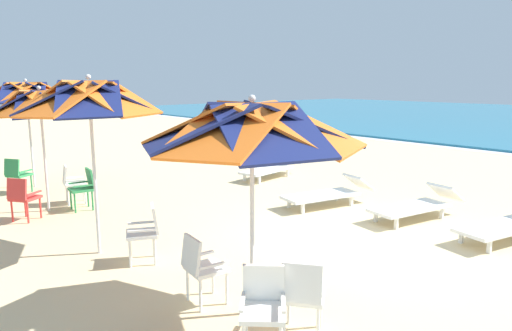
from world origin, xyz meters
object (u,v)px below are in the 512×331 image
object	(u,v)px
plastic_chair_1	(303,293)
beach_umbrella_0	(252,127)
plastic_chair_0	(263,304)
plastic_chair_2	(201,265)
plastic_chair_4	(84,186)
plastic_chair_7	(17,173)
beach_umbrella_1	(90,100)
plastic_chair_5	(23,196)
sun_lounger_3	(271,168)
plastic_chair_3	(146,230)
sun_lounger_1	(417,205)
sun_lounger_0	(508,224)
beach_umbrella_2	(40,105)
sun_lounger_2	(328,193)
beach_umbrella_3	(26,93)
plastic_chair_6	(72,182)

from	to	relation	value
plastic_chair_1	beach_umbrella_0	bearing A→B (deg)	-174.70
plastic_chair_0	plastic_chair_2	size ratio (longest dim) A/B	1.00
plastic_chair_4	plastic_chair_2	bearing A→B (deg)	-5.72
plastic_chair_7	beach_umbrella_1	bearing A→B (deg)	-0.97
plastic_chair_5	sun_lounger_3	xyz separation A→B (m)	(0.14, 6.39, -0.22)
plastic_chair_3	sun_lounger_1	distance (m)	5.28
plastic_chair_1	sun_lounger_0	size ratio (longest dim) A/B	0.39
beach_umbrella_0	beach_umbrella_2	bearing A→B (deg)	-175.96
plastic_chair_5	sun_lounger_2	bearing A→B (deg)	59.65
plastic_chair_1	beach_umbrella_3	bearing A→B (deg)	-179.63
plastic_chair_1	sun_lounger_1	distance (m)	5.04
plastic_chair_1	sun_lounger_3	xyz separation A→B (m)	(-6.22, 5.31, -0.22)
plastic_chair_0	beach_umbrella_2	distance (m)	6.90
plastic_chair_3	plastic_chair_1	bearing A→B (deg)	4.67
beach_umbrella_1	plastic_chair_5	bearing A→B (deg)	-170.75
beach_umbrella_0	sun_lounger_3	bearing A→B (deg)	135.59
beach_umbrella_2	beach_umbrella_1	bearing A→B (deg)	-2.97
plastic_chair_6	plastic_chair_5	bearing A→B (deg)	-59.90
beach_umbrella_1	plastic_chair_3	bearing A→B (deg)	26.87
beach_umbrella_0	plastic_chair_1	xyz separation A→B (m)	(0.73, 0.07, -1.69)
sun_lounger_0	sun_lounger_3	world-z (taller)	same
plastic_chair_0	sun_lounger_2	world-z (taller)	plastic_chair_0
sun_lounger_1	sun_lounger_3	world-z (taller)	same
beach_umbrella_2	sun_lounger_0	world-z (taller)	beach_umbrella_2
plastic_chair_5	beach_umbrella_3	distance (m)	3.68
beach_umbrella_1	plastic_chair_6	xyz separation A→B (m)	(-3.27, 0.75, -1.90)
plastic_chair_2	sun_lounger_0	size ratio (longest dim) A/B	0.39
plastic_chair_4	sun_lounger_0	size ratio (longest dim) A/B	0.39
sun_lounger_0	sun_lounger_1	bearing A→B (deg)	-178.10
plastic_chair_1	sun_lounger_2	bearing A→B (deg)	127.39
beach_umbrella_1	plastic_chair_7	xyz separation A→B (m)	(-5.08, 0.09, -1.90)
sun_lounger_1	sun_lounger_2	xyz separation A→B (m)	(-1.77, -0.57, 0.00)
plastic_chair_6	sun_lounger_0	bearing A→B (deg)	33.46
sun_lounger_2	sun_lounger_3	xyz separation A→B (m)	(-2.98, 1.07, 0.00)
plastic_chair_5	beach_umbrella_0	bearing A→B (deg)	10.13
beach_umbrella_2	sun_lounger_2	xyz separation A→B (m)	(3.54, 4.74, -1.92)
plastic_chair_5	sun_lounger_2	distance (m)	6.17
sun_lounger_0	beach_umbrella_0	bearing A→B (deg)	-100.56
sun_lounger_0	sun_lounger_1	size ratio (longest dim) A/B	1.00
plastic_chair_7	plastic_chair_3	bearing A→B (deg)	3.15
beach_umbrella_2	sun_lounger_1	world-z (taller)	beach_umbrella_2
plastic_chair_0	beach_umbrella_1	bearing A→B (deg)	-177.14
beach_umbrella_3	sun_lounger_1	xyz separation A→B (m)	(7.89, 4.88, -2.09)
plastic_chair_2	sun_lounger_3	size ratio (longest dim) A/B	0.39
plastic_chair_4	sun_lounger_3	world-z (taller)	plastic_chair_4
beach_umbrella_1	beach_umbrella_2	bearing A→B (deg)	177.03
plastic_chair_0	plastic_chair_4	xyz separation A→B (m)	(-6.32, 0.60, 0.00)
beach_umbrella_2	plastic_chair_0	bearing A→B (deg)	0.23
plastic_chair_3	plastic_chair_5	size ratio (longest dim) A/B	1.00
plastic_chair_1	plastic_chair_6	size ratio (longest dim) A/B	1.00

